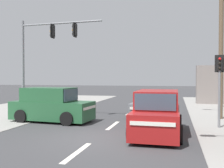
{
  "coord_description": "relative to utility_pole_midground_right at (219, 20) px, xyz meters",
  "views": [
    {
      "loc": [
        3.13,
        -10.0,
        2.45
      ],
      "look_at": [
        -0.29,
        4.0,
        2.11
      ],
      "focal_mm": 42.0,
      "sensor_mm": 36.0,
      "label": 1
    }
  ],
  "objects": [
    {
      "name": "suv_kerbside_parked",
      "position": [
        -9.23,
        -3.19,
        -4.99
      ],
      "size": [
        4.66,
        2.33,
        1.9
      ],
      "color": "#235633",
      "rests_on": "ground"
    },
    {
      "name": "lane_dash_mid",
      "position": [
        -5.59,
        -3.58,
        -5.87
      ],
      "size": [
        0.2,
        2.4,
        0.01
      ],
      "primitive_type": "cube",
      "color": "silver",
      "rests_on": "ground"
    },
    {
      "name": "suv_oncoming_near",
      "position": [
        -3.23,
        -5.22,
        -4.99
      ],
      "size": [
        2.07,
        4.55,
        1.9
      ],
      "color": "maroon",
      "rests_on": "ground"
    },
    {
      "name": "pedestal_signal_right_kerb",
      "position": [
        -0.4,
        -2.99,
        -3.45
      ],
      "size": [
        0.44,
        0.3,
        3.56
      ],
      "color": "slate",
      "rests_on": "ground"
    },
    {
      "name": "utility_pole_midground_right",
      "position": [
        0.0,
        0.0,
        0.0
      ],
      "size": [
        3.78,
        0.56,
        10.99
      ],
      "color": "brown",
      "rests_on": "ground"
    },
    {
      "name": "utility_pole_background_right",
      "position": [
        1.15,
        6.75,
        -0.18
      ],
      "size": [
        1.8,
        0.26,
        10.89
      ],
      "color": "brown",
      "rests_on": "ground"
    },
    {
      "name": "lane_dash_far",
      "position": [
        -5.59,
        1.42,
        -5.87
      ],
      "size": [
        0.2,
        2.4,
        0.01
      ],
      "primitive_type": "cube",
      "color": "silver",
      "rests_on": "ground"
    },
    {
      "name": "sedan_receding_far",
      "position": [
        -4.16,
        0.13,
        -5.17
      ],
      "size": [
        2.05,
        4.31,
        1.56
      ],
      "color": "slate",
      "rests_on": "ground"
    },
    {
      "name": "lane_dash_near",
      "position": [
        -5.59,
        -8.58,
        -5.87
      ],
      "size": [
        0.2,
        2.4,
        0.01
      ],
      "primitive_type": "cube",
      "color": "silver",
      "rests_on": "ground"
    },
    {
      "name": "traffic_signal_mast",
      "position": [
        -10.46,
        -2.06,
        -1.72
      ],
      "size": [
        5.29,
        0.5,
        6.0
      ],
      "color": "slate",
      "rests_on": "ground"
    },
    {
      "name": "ground_plane",
      "position": [
        -5.59,
        -6.58,
        -5.87
      ],
      "size": [
        140.0,
        140.0,
        0.0
      ],
      "primitive_type": "plane",
      "color": "#3A3A3D"
    }
  ]
}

